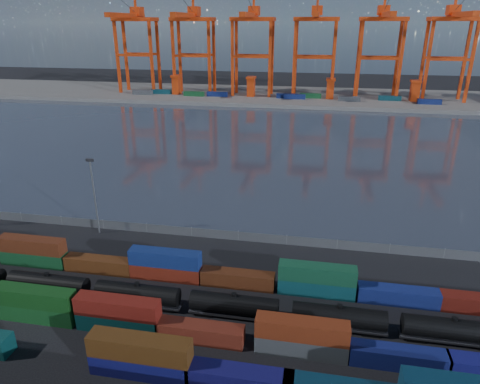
# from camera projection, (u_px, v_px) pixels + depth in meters

# --- Properties ---
(ground) EXTENTS (700.00, 700.00, 0.00)m
(ground) POSITION_uv_depth(u_px,v_px,m) (203.00, 329.00, 62.98)
(ground) COLOR black
(ground) RESTS_ON ground
(harbor_water) EXTENTS (700.00, 700.00, 0.00)m
(harbor_water) POSITION_uv_depth(u_px,v_px,m) (277.00, 144.00, 158.92)
(harbor_water) COLOR #2D3341
(harbor_water) RESTS_ON ground
(far_quay) EXTENTS (700.00, 70.00, 2.00)m
(far_quay) POSITION_uv_depth(u_px,v_px,m) (295.00, 96.00, 254.49)
(far_quay) COLOR #514F4C
(far_quay) RESTS_ON ground
(container_row_south) EXTENTS (140.37, 2.68, 5.72)m
(container_row_south) POSITION_uv_depth(u_px,v_px,m) (171.00, 364.00, 53.40)
(container_row_south) COLOR #494D4F
(container_row_south) RESTS_ON ground
(container_row_mid) EXTENTS (142.09, 2.54, 5.41)m
(container_row_mid) POSITION_uv_depth(u_px,v_px,m) (123.00, 319.00, 62.00)
(container_row_mid) COLOR #3A3D3F
(container_row_mid) RESTS_ON ground
(container_row_north) EXTENTS (141.48, 2.56, 5.45)m
(container_row_north) POSITION_uv_depth(u_px,v_px,m) (142.00, 265.00, 75.44)
(container_row_north) COLOR navy
(container_row_north) RESTS_ON ground
(tanker_string) EXTENTS (122.42, 2.99, 4.28)m
(tanker_string) POSITION_uv_depth(u_px,v_px,m) (185.00, 300.00, 66.04)
(tanker_string) COLOR black
(tanker_string) RESTS_ON ground
(waterfront_fence) EXTENTS (160.12, 0.12, 2.20)m
(waterfront_fence) POSITION_uv_depth(u_px,v_px,m) (238.00, 236.00, 88.20)
(waterfront_fence) COLOR #595B5E
(waterfront_fence) RESTS_ON ground
(yard_light_mast) EXTENTS (1.60, 0.40, 16.60)m
(yard_light_mast) POSITION_uv_depth(u_px,v_px,m) (94.00, 192.00, 88.38)
(yard_light_mast) COLOR slate
(yard_light_mast) RESTS_ON ground
(gantry_cranes) EXTENTS (199.29, 46.63, 63.15)m
(gantry_cranes) POSITION_uv_depth(u_px,v_px,m) (284.00, 29.00, 235.73)
(gantry_cranes) COLOR red
(gantry_cranes) RESTS_ON ground
(quay_containers) EXTENTS (172.58, 10.99, 2.60)m
(quay_containers) POSITION_uv_depth(u_px,v_px,m) (274.00, 96.00, 242.22)
(quay_containers) COLOR navy
(quay_containers) RESTS_ON far_quay
(straddle_carriers) EXTENTS (140.00, 7.00, 11.10)m
(straddle_carriers) POSITION_uv_depth(u_px,v_px,m) (290.00, 87.00, 243.25)
(straddle_carriers) COLOR red
(straddle_carriers) RESTS_ON far_quay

